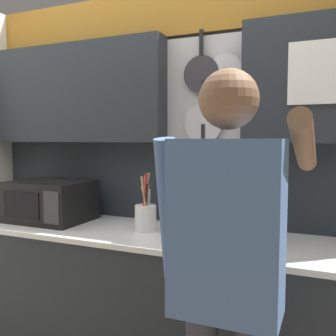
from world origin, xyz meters
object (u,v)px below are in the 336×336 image
(microwave, at_px, (51,201))
(person, at_px, (227,264))
(knife_block, at_px, (255,223))
(utensil_crock, at_px, (146,216))

(microwave, height_order, person, person)
(microwave, distance_m, knife_block, 1.33)
(utensil_crock, distance_m, person, 0.93)
(microwave, distance_m, utensil_crock, 0.70)
(knife_block, xyz_separation_m, utensil_crock, (-0.63, 0.00, -0.01))
(microwave, relative_size, person, 0.30)
(microwave, xyz_separation_m, knife_block, (1.33, 0.00, -0.03))
(knife_block, height_order, person, person)
(microwave, bearing_deg, knife_block, 0.02)
(person, bearing_deg, microwave, 154.10)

